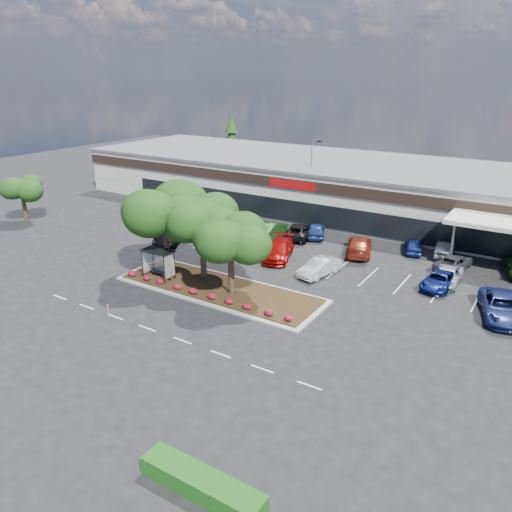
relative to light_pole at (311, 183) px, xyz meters
The scene contains 31 objects.
ground 28.90m from the light_pole, 78.76° to the right, with size 160.00×160.00×0.00m, color black.
retail_store 8.21m from the light_pole, 46.15° to the left, with size 80.40×25.20×6.25m.
landscape_island 24.65m from the light_pole, 81.54° to the right, with size 18.00×6.00×0.26m.
lane_markings 18.91m from the light_pole, 72.86° to the right, with size 33.12×20.06×0.01m.
shrub_row 26.64m from the light_pole, 82.21° to the right, with size 17.00×0.80×0.50m, color maroon, non-canonical shape.
bus_shelter 25.24m from the light_pole, 94.39° to the right, with size 2.75×1.55×2.59m.
island_tree_west 23.66m from the light_pole, 95.88° to the right, with size 7.20×7.20×7.89m, color #133511, non-canonical shape.
island_tree_mid 22.87m from the light_pole, 87.31° to the right, with size 6.60×6.60×7.32m, color #133511, non-canonical shape.
island_tree_east 24.87m from the light_pole, 78.22° to the right, with size 5.80×5.80×6.50m, color #133511, non-canonical shape.
hedge_south_east 44.52m from the light_pole, 69.45° to the right, with size 6.00×1.30×0.90m, color #14430D.
tree_west_far 34.81m from the light_pole, 144.82° to the right, with size 4.80×4.80×5.61m, color #133511, non-canonical shape.
conifer_north_west 30.33m from the light_pole, 143.67° to the left, with size 4.40×4.40×10.00m, color #133511.
person_waiting 25.29m from the light_pole, 92.01° to the right, with size 0.57×0.38×1.57m, color #594C47.
light_pole is the anchor object (origin of this frame).
survey_stake 32.65m from the light_pole, 90.55° to the right, with size 0.07×0.14×1.12m.
car_0 19.11m from the light_pole, 115.16° to the right, with size 2.49×5.40×1.50m, color black.
car_1 14.37m from the light_pole, 105.42° to the right, with size 1.56×3.89×1.32m, color navy.
car_2 16.26m from the light_pole, 84.09° to the right, with size 1.41×4.04×1.33m, color navy.
car_3 15.67m from the light_pole, 75.00° to the right, with size 2.40×5.91×1.72m, color #8E0906.
car_5 19.29m from the light_pole, 60.96° to the right, with size 1.63×4.66×1.54m, color #B8B8B8.
car_6 23.66m from the light_pole, 36.03° to the right, with size 2.20×4.77×1.33m, color #0C1653.
car_7 23.12m from the light_pole, 32.90° to the right, with size 2.20×4.78×1.33m, color #A5AAB1.
car_8 29.57m from the light_pole, 34.85° to the right, with size 2.81×6.10×1.70m, color navy.
car_9 11.67m from the light_pole, 123.71° to the right, with size 2.35×5.79×1.68m, color black.
car_10 10.03m from the light_pole, 90.25° to the right, with size 1.76×5.05×1.66m, color #1C4817.
car_11 9.28m from the light_pole, 71.63° to the right, with size 2.50×5.43×1.51m, color black.
car_12 8.65m from the light_pole, 59.10° to the right, with size 1.86×4.63×1.58m, color navy.
car_13 14.20m from the light_pole, 42.89° to the right, with size 2.41×5.93×1.72m, color maroon.
car_14 16.16m from the light_pole, 22.70° to the right, with size 1.66×4.12×1.40m, color navy.
car_15 18.74m from the light_pole, 17.63° to the right, with size 1.59×4.57×1.51m, color #525358.
car_16 21.19m from the light_pole, 24.77° to the right, with size 2.33×5.05×1.40m, color #4C4D53.
Camera 1 is at (20.89, -26.33, 17.18)m, focal length 35.00 mm.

